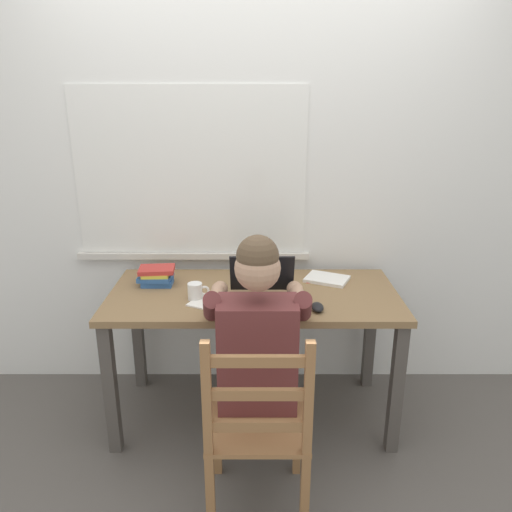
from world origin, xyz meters
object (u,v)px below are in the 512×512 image
Objects in this scene: laptop at (263,292)px; computer_mouse at (319,307)px; desk at (255,310)px; landscape_photo_print at (320,281)px; seated_person at (259,346)px; coffee_mug_white at (197,291)px; wooden_chair at (259,428)px; book_stack_main at (158,275)px; coffee_mug_dark at (260,272)px.

laptop reaches higher than computer_mouse.
landscape_photo_print is at bearing 23.52° from desk.
seated_person is 0.48m from coffee_mug_white.
laptop reaches higher than desk.
book_stack_main is (-0.55, 0.82, 0.36)m from wooden_chair.
desk is at bearing 16.97° from coffee_mug_white.
wooden_chair is 8.20× the size of coffee_mug_white.
coffee_mug_dark is 0.56m from book_stack_main.
wooden_chair reaches higher than book_stack_main.
coffee_mug_dark is (0.01, 0.61, 0.13)m from seated_person.
landscape_photo_print is at bearing 41.38° from laptop.
seated_person is at bearing -107.36° from landscape_photo_print.
seated_person is 0.78m from book_stack_main.
seated_person is at bearing -47.07° from coffee_mug_white.
seated_person is 0.69m from landscape_photo_print.
coffee_mug_dark reaches higher than landscape_photo_print.
wooden_chair is 0.65m from computer_mouse.
wooden_chair reaches higher than landscape_photo_print.
computer_mouse is 0.89× the size of coffee_mug_white.
coffee_mug_white is 0.42m from coffee_mug_dark.
seated_person is at bearing -94.63° from laptop.
wooden_chair is 9.21× the size of computer_mouse.
book_stack_main is (-0.58, 0.24, -0.00)m from laptop.
computer_mouse is 0.39m from landscape_photo_print.
desk is at bearing 92.56° from seated_person.
coffee_mug_dark reaches higher than computer_mouse.
wooden_chair is 0.78m from coffee_mug_white.
desk is 0.43m from seated_person.
wooden_chair is 8.30× the size of coffee_mug_dark.
computer_mouse is 0.91m from book_stack_main.
coffee_mug_dark is at bearing 40.23° from coffee_mug_white.
wooden_chair is at bearing -90.52° from coffee_mug_dark.
laptop is 0.31m from coffee_mug_dark.
wooden_chair is at bearing -56.07° from book_stack_main.
laptop is at bearing -5.84° from coffee_mug_white.
coffee_mug_white reaches higher than computer_mouse.
desk is 4.61× the size of laptop.
desk is 7.57× the size of book_stack_main.
coffee_mug_dark is at bearing 89.24° from seated_person.
laptop reaches higher than wooden_chair.
computer_mouse is 0.62m from coffee_mug_white.
coffee_mug_dark is at bearing -170.71° from landscape_photo_print.
wooden_chair is at bearing -90.00° from seated_person.
book_stack_main is at bearing -172.92° from coffee_mug_dark.
coffee_mug_white is at bearing -139.77° from coffee_mug_dark.
wooden_chair is at bearing -88.45° from desk.
book_stack_main reaches higher than coffee_mug_white.
wooden_chair is at bearing -92.41° from laptop.
book_stack_main is at bearing 157.61° from laptop.
laptop is 0.34m from coffee_mug_white.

